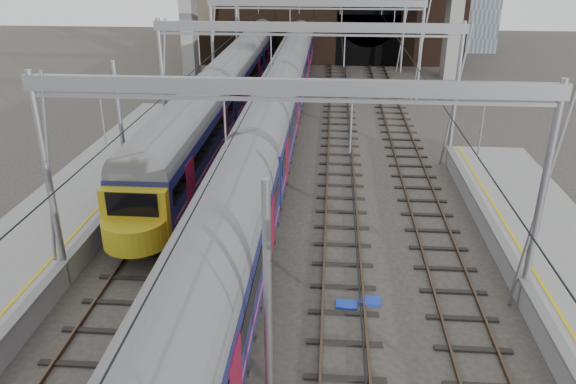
{
  "coord_description": "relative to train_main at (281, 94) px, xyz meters",
  "views": [
    {
      "loc": [
        1.33,
        -9.02,
        11.55
      ],
      "look_at": [
        -0.28,
        11.8,
        2.4
      ],
      "focal_mm": 35.0,
      "sensor_mm": 36.0,
      "label": 1
    }
  ],
  "objects": [
    {
      "name": "tracks",
      "position": [
        2.0,
        -13.21,
        -2.37
      ],
      "size": [
        14.4,
        80.0,
        0.22
      ],
      "color": "#4C3828",
      "rests_on": "ground"
    },
    {
      "name": "overhead_line",
      "position": [
        2.0,
        -6.72,
        4.17
      ],
      "size": [
        16.8,
        80.0,
        8.0
      ],
      "color": "gray",
      "rests_on": "ground"
    },
    {
      "name": "retaining_wall",
      "position": [
        3.4,
        23.72,
        1.94
      ],
      "size": [
        28.0,
        2.75,
        9.0
      ],
      "color": "black",
      "rests_on": "ground"
    },
    {
      "name": "train_main",
      "position": [
        0.0,
        0.0,
        0.0
      ],
      "size": [
        2.65,
        61.21,
        4.6
      ],
      "color": "black",
      "rests_on": "ground"
    },
    {
      "name": "train_second",
      "position": [
        -4.0,
        4.76,
        0.03
      ],
      "size": [
        2.7,
        46.77,
        4.67
      ],
      "color": "black",
      "rests_on": "ground"
    },
    {
      "name": "equip_cover_b",
      "position": [
        4.11,
        -20.7,
        -2.35
      ],
      "size": [
        0.78,
        0.57,
        0.09
      ],
      "primitive_type": "cube",
      "rotation": [
        0.0,
        0.0,
        -0.07
      ],
      "color": "#1A3BC3",
      "rests_on": "ground"
    },
    {
      "name": "equip_cover_c",
      "position": [
        4.94,
        -20.41,
        -2.35
      ],
      "size": [
        0.82,
        0.62,
        0.09
      ],
      "primitive_type": "cube",
      "rotation": [
        0.0,
        0.0,
        -0.11
      ],
      "color": "#1A3BC3",
      "rests_on": "ground"
    }
  ]
}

